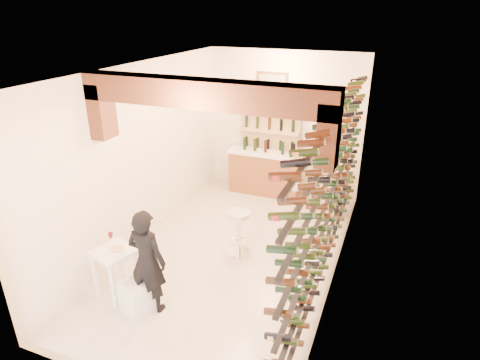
% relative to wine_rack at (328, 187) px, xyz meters
% --- Properties ---
extents(ground, '(6.00, 6.00, 0.00)m').
position_rel_wine_rack_xyz_m(ground, '(-1.53, 0.00, -1.55)').
color(ground, beige).
rests_on(ground, ground).
extents(room_shell, '(3.52, 6.02, 3.21)m').
position_rel_wine_rack_xyz_m(room_shell, '(-1.53, -0.26, 0.70)').
color(room_shell, white).
rests_on(room_shell, ground).
extents(wine_rack, '(0.32, 5.70, 2.56)m').
position_rel_wine_rack_xyz_m(wine_rack, '(0.00, 0.00, 0.00)').
color(wine_rack, black).
rests_on(wine_rack, ground).
extents(back_counter, '(1.70, 0.62, 1.29)m').
position_rel_wine_rack_xyz_m(back_counter, '(-1.83, 2.65, -1.02)').
color(back_counter, brown).
rests_on(back_counter, ground).
extents(back_shelving, '(1.40, 0.31, 2.73)m').
position_rel_wine_rack_xyz_m(back_shelving, '(-1.83, 2.89, -0.38)').
color(back_shelving, tan).
rests_on(back_shelving, ground).
extents(tasting_table, '(0.68, 0.68, 0.96)m').
position_rel_wine_rack_xyz_m(tasting_table, '(-2.72, -1.66, -0.90)').
color(tasting_table, white).
rests_on(tasting_table, ground).
extents(white_stool, '(0.49, 0.49, 0.48)m').
position_rel_wine_rack_xyz_m(white_stool, '(-2.27, -1.84, -1.31)').
color(white_stool, white).
rests_on(white_stool, ground).
extents(person, '(0.58, 0.39, 1.58)m').
position_rel_wine_rack_xyz_m(person, '(-2.12, -1.71, -0.76)').
color(person, black).
rests_on(person, ground).
extents(chrome_barstool, '(0.42, 0.42, 0.82)m').
position_rel_wine_rack_xyz_m(chrome_barstool, '(-1.46, 0.04, -1.07)').
color(chrome_barstool, silver).
rests_on(chrome_barstool, ground).
extents(crate_lower, '(0.66, 0.54, 0.34)m').
position_rel_wine_rack_xyz_m(crate_lower, '(-0.33, 2.20, -1.38)').
color(crate_lower, tan).
rests_on(crate_lower, ground).
extents(crate_upper, '(0.55, 0.47, 0.27)m').
position_rel_wine_rack_xyz_m(crate_upper, '(-0.33, 2.20, -1.07)').
color(crate_upper, tan).
rests_on(crate_upper, crate_lower).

